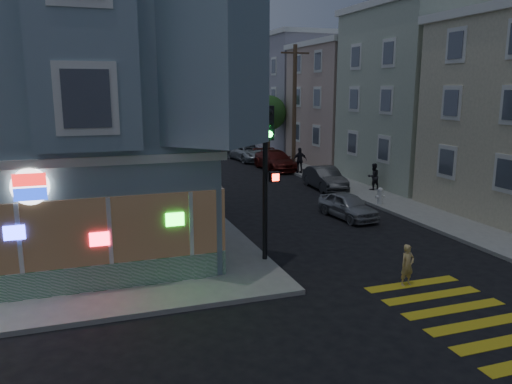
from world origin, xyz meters
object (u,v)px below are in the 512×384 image
pedestrian_b (300,160)px  utility_pole (294,105)px  parked_car_b (325,178)px  parked_car_c (275,160)px  pedestrian_a (373,177)px  running_child (407,265)px  parked_car_d (250,152)px  street_tree_near (269,113)px  street_tree_far (241,109)px  fire_hydrant (380,195)px  parked_car_a (348,206)px  traffic_signal (267,157)px

pedestrian_b → utility_pole: bearing=-102.6°
pedestrian_b → parked_car_b: pedestrian_b is taller
parked_car_c → pedestrian_a: bearing=-77.9°
running_child → parked_car_d: 27.81m
pedestrian_a → parked_car_d: pedestrian_a is taller
street_tree_near → parked_car_d: (-2.00, -0.83, -3.20)m
street_tree_near → parked_car_c: street_tree_near is taller
street_tree_far → parked_car_d: street_tree_far is taller
parked_car_b → parked_car_d: bearing=95.8°
running_child → parked_car_b: size_ratio=0.32×
pedestrian_b → parked_car_c: bearing=-72.3°
parked_car_c → utility_pole: bearing=-1.3°
street_tree_far → pedestrian_b: (-0.90, -16.76, -2.89)m
running_child → utility_pole: bearing=69.2°
pedestrian_a → utility_pole: bearing=-88.7°
street_tree_near → parked_car_b: (-1.50, -13.88, -3.26)m
running_child → fire_hydrant: 10.64m
pedestrian_b → parked_car_a: 12.02m
running_child → fire_hydrant: (5.03, 9.37, -0.05)m
fire_hydrant → parked_car_d: bearing=93.5°
street_tree_far → pedestrian_a: street_tree_far is taller
parked_car_c → parked_car_d: size_ratio=0.95×
utility_pole → parked_car_b: 8.98m
traffic_signal → pedestrian_a: bearing=44.2°
utility_pole → parked_car_b: bearing=-99.4°
traffic_signal → fire_hydrant: bearing=37.0°
parked_car_c → fire_hydrant: (0.78, -12.95, -0.11)m
parked_car_c → street_tree_far: bearing=80.7°
traffic_signal → fire_hydrant: (8.48, 6.15, -3.15)m
pedestrian_b → parked_car_b: bearing=85.0°
street_tree_near → running_child: bearing=-101.8°
pedestrian_b → street_tree_near: bearing=-94.2°
street_tree_near → parked_car_a: bearing=-100.0°
parked_car_c → parked_car_d: (-0.32, 5.20, 0.01)m
running_child → parked_car_c: 22.73m
pedestrian_a → parked_car_d: 15.02m
parked_car_a → parked_car_d: 19.70m
parked_car_c → fire_hydrant: bearing=-89.0°
running_child → parked_car_d: bearing=75.5°
parked_car_b → parked_car_d: parked_car_d is taller
parked_car_a → parked_car_b: (2.10, 6.58, 0.08)m
utility_pole → fire_hydrant: size_ratio=10.27×
parked_car_a → traffic_signal: size_ratio=0.66×
parked_car_b → parked_car_d: (-0.50, 13.05, 0.05)m
parked_car_d → utility_pole: bearing=-74.8°
traffic_signal → fire_hydrant: traffic_signal is taller
utility_pole → parked_car_d: size_ratio=1.70×
parked_car_d → fire_hydrant: size_ratio=6.02×
running_child → pedestrian_a: pedestrian_a is taller
parked_car_b → fire_hydrant: parked_car_b is taller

